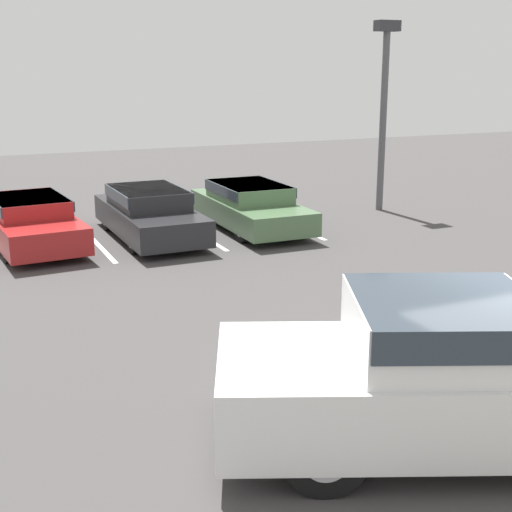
% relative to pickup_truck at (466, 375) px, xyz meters
% --- Properties ---
extents(stall_stripe_b, '(0.12, 4.34, 0.01)m').
position_rel_pickup_truck_xyz_m(stall_stripe_b, '(-1.78, 11.41, -0.88)').
color(stall_stripe_b, white).
rests_on(stall_stripe_b, ground_plane).
extents(stall_stripe_c, '(0.12, 4.34, 0.01)m').
position_rel_pickup_truck_xyz_m(stall_stripe_c, '(0.84, 11.41, -0.88)').
color(stall_stripe_c, white).
rests_on(stall_stripe_c, ground_plane).
extents(stall_stripe_d, '(0.12, 4.34, 0.01)m').
position_rel_pickup_truck_xyz_m(stall_stripe_d, '(3.47, 11.41, -0.88)').
color(stall_stripe_d, white).
rests_on(stall_stripe_d, ground_plane).
extents(pickup_truck, '(5.87, 4.06, 1.77)m').
position_rel_pickup_truck_xyz_m(pickup_truck, '(0.00, 0.00, 0.00)').
color(pickup_truck, white).
rests_on(pickup_truck, ground_plane).
extents(parked_sedan_a, '(2.11, 4.55, 1.18)m').
position_rel_pickup_truck_xyz_m(parked_sedan_a, '(-3.24, 11.60, -0.25)').
color(parked_sedan_a, maroon).
rests_on(parked_sedan_a, ground_plane).
extents(parked_sedan_b, '(1.80, 4.53, 1.25)m').
position_rel_pickup_truck_xyz_m(parked_sedan_b, '(-0.43, 11.26, -0.22)').
color(parked_sedan_b, '#232326').
rests_on(parked_sedan_b, ground_plane).
extents(parked_sedan_c, '(1.83, 4.56, 1.19)m').
position_rel_pickup_truck_xyz_m(parked_sedan_c, '(2.29, 11.22, -0.24)').
color(parked_sedan_c, '#4C6B47').
rests_on(parked_sedan_c, ground_plane).
extents(light_post, '(0.70, 0.36, 5.41)m').
position_rel_pickup_truck_xyz_m(light_post, '(6.84, 11.97, 2.41)').
color(light_post, '#515156').
rests_on(light_post, ground_plane).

